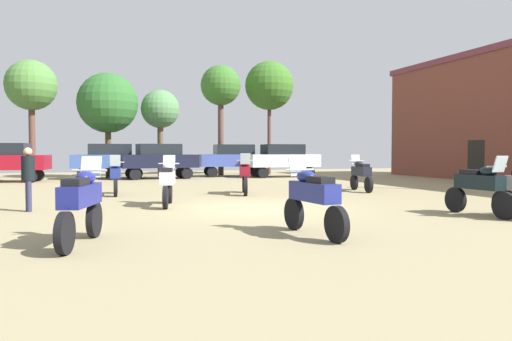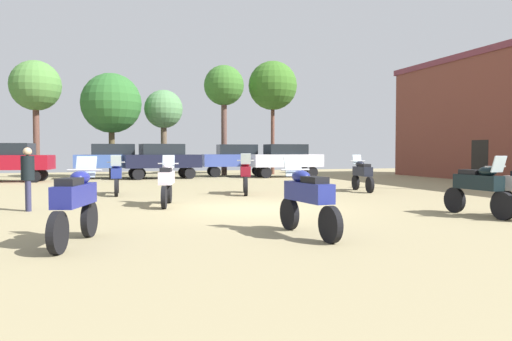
% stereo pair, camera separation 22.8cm
% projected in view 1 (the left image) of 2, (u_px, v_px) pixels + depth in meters
% --- Properties ---
extents(ground_plane, '(44.00, 52.00, 0.02)m').
position_uv_depth(ground_plane, '(256.00, 209.00, 13.63)').
color(ground_plane, '#938661').
extents(motorcycle_3, '(0.82, 2.17, 1.51)m').
position_uv_depth(motorcycle_3, '(81.00, 202.00, 8.31)').
color(motorcycle_3, black).
rests_on(motorcycle_3, ground).
extents(motorcycle_5, '(0.62, 2.09, 1.46)m').
position_uv_depth(motorcycle_5, '(116.00, 175.00, 17.75)').
color(motorcycle_5, black).
rests_on(motorcycle_5, ground).
extents(motorcycle_6, '(0.62, 2.24, 1.49)m').
position_uv_depth(motorcycle_6, '(313.00, 197.00, 9.25)').
color(motorcycle_6, black).
rests_on(motorcycle_6, ground).
extents(motorcycle_7, '(0.62, 2.18, 1.49)m').
position_uv_depth(motorcycle_7, '(480.00, 186.00, 12.06)').
color(motorcycle_7, black).
rests_on(motorcycle_7, ground).
extents(motorcycle_9, '(0.65, 2.10, 1.45)m').
position_uv_depth(motorcycle_9, '(361.00, 173.00, 19.42)').
color(motorcycle_9, black).
rests_on(motorcycle_9, ground).
extents(motorcycle_11, '(0.77, 2.12, 1.51)m').
position_uv_depth(motorcycle_11, '(245.00, 174.00, 18.10)').
color(motorcycle_11, black).
rests_on(motorcycle_11, ground).
extents(motorcycle_12, '(0.74, 2.14, 1.48)m').
position_uv_depth(motorcycle_12, '(168.00, 181.00, 14.23)').
color(motorcycle_12, black).
rests_on(motorcycle_12, ground).
extents(car_1, '(4.34, 1.91, 2.00)m').
position_uv_depth(car_1, '(109.00, 158.00, 28.13)').
color(car_1, black).
rests_on(car_1, ground).
extents(car_2, '(4.43, 2.12, 2.00)m').
position_uv_depth(car_2, '(234.00, 158.00, 30.64)').
color(car_2, black).
rests_on(car_2, ground).
extents(car_3, '(4.51, 2.38, 2.00)m').
position_uv_depth(car_3, '(4.00, 159.00, 24.99)').
color(car_3, black).
rests_on(car_3, ground).
extents(car_5, '(4.44, 2.17, 2.00)m').
position_uv_depth(car_5, '(159.00, 158.00, 27.99)').
color(car_5, black).
rests_on(car_5, ground).
extents(car_6, '(4.35, 1.92, 2.00)m').
position_uv_depth(car_6, '(283.00, 158.00, 29.74)').
color(car_6, black).
rests_on(car_6, ground).
extents(person_1, '(0.40, 0.40, 1.70)m').
position_uv_depth(person_1, '(28.00, 174.00, 12.92)').
color(person_1, '#2A2A48').
rests_on(person_1, ground).
extents(tree_1, '(3.31, 3.31, 7.71)m').
position_uv_depth(tree_1, '(269.00, 86.00, 33.28)').
color(tree_1, brown).
rests_on(tree_1, ground).
extents(tree_2, '(2.40, 2.40, 5.43)m').
position_uv_depth(tree_2, '(160.00, 110.00, 30.59)').
color(tree_2, brown).
rests_on(tree_2, ground).
extents(tree_4, '(3.56, 3.56, 6.24)m').
position_uv_depth(tree_4, '(108.00, 103.00, 29.08)').
color(tree_4, '#4D4027').
rests_on(tree_4, ground).
extents(tree_5, '(2.95, 2.95, 6.95)m').
position_uv_depth(tree_5, '(31.00, 86.00, 28.74)').
color(tree_5, brown).
rests_on(tree_5, ground).
extents(tree_7, '(2.62, 2.62, 7.20)m').
position_uv_depth(tree_7, '(221.00, 87.00, 31.92)').
color(tree_7, brown).
rests_on(tree_7, ground).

